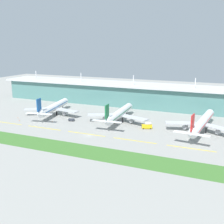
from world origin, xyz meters
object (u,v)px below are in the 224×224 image
Objects in this scene: fuel_truck at (147,126)px; airliner_far at (202,123)px; safety_cone_left_wingtip at (52,121)px; airliner_near at (54,107)px; pushback_tug at (71,120)px; safety_cone_nose_front at (18,118)px; airliner_middle at (119,114)px; safety_cone_right_wingtip at (19,120)px.

airliner_far is at bearing 12.54° from fuel_truck.
safety_cone_left_wingtip is at bearing -170.50° from airliner_far.
airliner_near reaches higher than fuel_truck.
fuel_truck reaches higher than pushback_tug.
pushback_tug is at bearing 11.32° from safety_cone_nose_front.
airliner_middle is at bearing 159.64° from fuel_truck.
airliner_near reaches higher than safety_cone_left_wingtip.
airliner_middle is at bearing 22.05° from safety_cone_left_wingtip.
fuel_truck is 1.59× the size of pushback_tug.
airliner_near is 59.04m from airliner_middle.
pushback_tug is 41.08m from safety_cone_right_wingtip.
safety_cone_right_wingtip is at bearing -168.92° from airliner_far.
safety_cone_nose_front is (-31.75, -2.09, 0.00)m from safety_cone_left_wingtip.
airliner_middle is 26.98m from fuel_truck.
safety_cone_nose_front and safety_cone_right_wingtip have the same top height.
airliner_middle and airliner_far have the same top height.
airliner_near is at bearing 120.88° from safety_cone_left_wingtip.
safety_cone_left_wingtip is (10.81, -18.08, -6.10)m from airliner_near.
airliner_middle reaches higher than safety_cone_nose_front.
pushback_tug is at bearing -160.17° from airliner_middle.
airliner_far is 96.88m from pushback_tug.
airliner_near is 0.87× the size of airliner_far.
airliner_middle reaches higher than safety_cone_left_wingtip.
safety_cone_left_wingtip is (-13.22, -6.91, -0.75)m from pushback_tug.
airliner_near is 30.34m from safety_cone_right_wingtip.
fuel_truck is at bearing -20.36° from airliner_middle.
fuel_truck is 60.09m from pushback_tug.
airliner_near is at bearing 43.93° from safety_cone_nose_front.
airliner_near is at bearing 61.39° from safety_cone_right_wingtip.
safety_cone_nose_front is (-79.96, -21.62, -6.10)m from airliner_middle.
safety_cone_left_wingtip is 26.30m from safety_cone_right_wingtip.
safety_cone_right_wingtip is (-73.26, -27.55, -6.10)m from airliner_middle.
pushback_tug is 6.86× the size of safety_cone_right_wingtip.
safety_cone_right_wingtip is at bearing -159.39° from airliner_middle.
fuel_truck is at bearing -167.46° from airliner_far.
safety_cone_nose_front is (-141.03, -20.37, -6.11)m from airliner_far.
airliner_middle is 88.18× the size of safety_cone_right_wingtip.
safety_cone_nose_front is at bearing -136.07° from airliner_near.
fuel_truck is at bearing -5.32° from airliner_near.
airliner_far reaches higher than pushback_tug.
airliner_middle is 0.89× the size of airliner_far.
airliner_near is 86.73× the size of safety_cone_right_wingtip.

